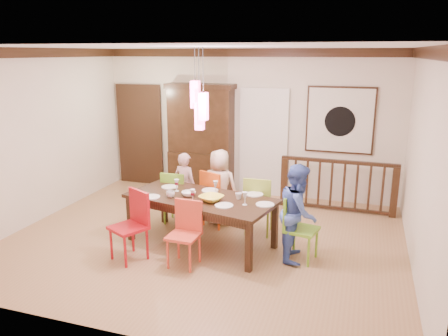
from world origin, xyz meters
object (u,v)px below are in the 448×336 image
(chair_far_left, at_px, (177,193))
(chair_end_right, at_px, (302,224))
(person_far_left, at_px, (185,187))
(balustrade, at_px, (338,185))
(person_far_mid, at_px, (220,187))
(dining_table, at_px, (201,202))
(china_hutch, at_px, (201,139))
(person_end_right, at_px, (298,212))

(chair_far_left, distance_m, chair_end_right, 2.35)
(person_far_left, bearing_deg, chair_end_right, 170.83)
(balustrade, height_order, person_far_mid, person_far_mid)
(person_far_left, bearing_deg, dining_table, 139.65)
(balustrade, xyz_separation_m, person_far_mid, (-1.85, -1.24, 0.14))
(balustrade, bearing_deg, chair_end_right, -97.74)
(dining_table, height_order, china_hutch, china_hutch)
(chair_end_right, relative_size, person_end_right, 0.67)
(dining_table, distance_m, chair_far_left, 1.01)
(chair_far_left, xyz_separation_m, chair_end_right, (2.22, -0.75, 0.01))
(dining_table, relative_size, china_hutch, 1.06)
(chair_end_right, height_order, person_far_mid, person_far_mid)
(balustrade, relative_size, person_far_left, 1.74)
(china_hutch, bearing_deg, balustrade, -7.09)
(chair_end_right, distance_m, person_far_left, 2.32)
(dining_table, bearing_deg, person_far_left, 137.81)
(china_hutch, relative_size, balustrade, 1.07)
(chair_end_right, bearing_deg, person_far_mid, 70.45)
(dining_table, distance_m, china_hutch, 2.67)
(person_far_mid, bearing_deg, person_far_left, 3.80)
(person_end_right, bearing_deg, chair_end_right, -120.57)
(chair_far_left, relative_size, china_hutch, 0.41)
(chair_far_left, bearing_deg, person_far_left, -121.59)
(person_far_left, distance_m, person_far_mid, 0.62)
(chair_end_right, xyz_separation_m, china_hutch, (-2.46, 2.51, 0.59))
(person_far_mid, bearing_deg, china_hutch, -57.97)
(china_hutch, distance_m, person_end_right, 3.47)
(dining_table, xyz_separation_m, person_far_left, (-0.62, 0.86, -0.07))
(chair_far_left, height_order, chair_end_right, chair_end_right)
(dining_table, bearing_deg, balustrade, 60.90)
(china_hutch, xyz_separation_m, person_far_mid, (0.94, -1.58, -0.48))
(chair_far_left, bearing_deg, person_end_right, 159.73)
(dining_table, xyz_separation_m, chair_far_left, (-0.71, 0.70, -0.15))
(dining_table, xyz_separation_m, person_far_mid, (-0.00, 0.88, -0.03))
(dining_table, bearing_deg, person_far_mid, 102.20)
(chair_far_left, bearing_deg, chair_end_right, 159.52)
(chair_far_left, height_order, person_far_left, person_far_left)
(person_far_mid, distance_m, person_end_right, 1.71)
(balustrade, xyz_separation_m, person_end_right, (-0.39, -2.14, 0.18))
(person_far_left, relative_size, person_end_right, 0.87)
(chair_end_right, xyz_separation_m, balustrade, (0.33, 2.17, -0.03))
(chair_end_right, relative_size, balustrade, 0.44)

